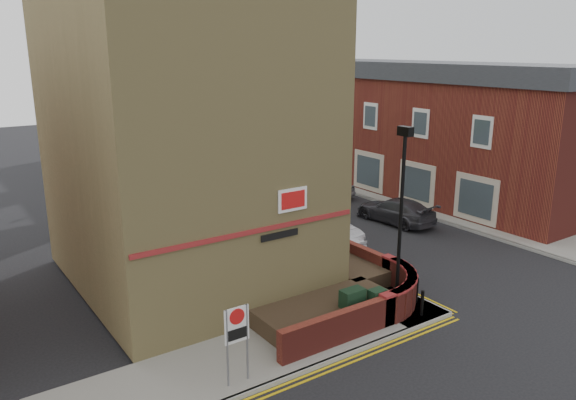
# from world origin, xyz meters

# --- Properties ---
(ground) EXTENTS (120.00, 120.00, 0.00)m
(ground) POSITION_xyz_m (0.00, 0.00, 0.00)
(ground) COLOR black
(ground) RESTS_ON ground
(pavement_corner) EXTENTS (13.00, 3.00, 0.12)m
(pavement_corner) POSITION_xyz_m (-3.50, 1.50, 0.06)
(pavement_corner) COLOR gray
(pavement_corner) RESTS_ON ground
(pavement_main) EXTENTS (2.00, 32.00, 0.12)m
(pavement_main) POSITION_xyz_m (2.00, 16.00, 0.06)
(pavement_main) COLOR gray
(pavement_main) RESTS_ON ground
(pavement_far) EXTENTS (4.00, 40.00, 0.12)m
(pavement_far) POSITION_xyz_m (13.00, 13.00, 0.06)
(pavement_far) COLOR gray
(pavement_far) RESTS_ON ground
(kerb_side) EXTENTS (13.00, 0.15, 0.12)m
(kerb_side) POSITION_xyz_m (-3.50, 0.00, 0.06)
(kerb_side) COLOR gray
(kerb_side) RESTS_ON ground
(kerb_main_near) EXTENTS (0.15, 32.00, 0.12)m
(kerb_main_near) POSITION_xyz_m (3.00, 16.00, 0.06)
(kerb_main_near) COLOR gray
(kerb_main_near) RESTS_ON ground
(kerb_main_far) EXTENTS (0.15, 40.00, 0.12)m
(kerb_main_far) POSITION_xyz_m (11.00, 13.00, 0.06)
(kerb_main_far) COLOR gray
(kerb_main_far) RESTS_ON ground
(yellow_lines_side) EXTENTS (13.00, 0.28, 0.01)m
(yellow_lines_side) POSITION_xyz_m (-3.50, -0.25, 0.01)
(yellow_lines_side) COLOR gold
(yellow_lines_side) RESTS_ON ground
(yellow_lines_main) EXTENTS (0.28, 32.00, 0.01)m
(yellow_lines_main) POSITION_xyz_m (3.25, 16.00, 0.01)
(yellow_lines_main) COLOR gold
(yellow_lines_main) RESTS_ON ground
(corner_building) EXTENTS (8.95, 10.40, 13.60)m
(corner_building) POSITION_xyz_m (-2.84, 8.00, 6.23)
(corner_building) COLOR tan
(corner_building) RESTS_ON ground
(garden_wall) EXTENTS (6.80, 6.00, 1.20)m
(garden_wall) POSITION_xyz_m (0.00, 2.50, 0.00)
(garden_wall) COLOR maroon
(garden_wall) RESTS_ON ground
(lamppost) EXTENTS (0.25, 0.50, 6.30)m
(lamppost) POSITION_xyz_m (1.60, 1.20, 3.34)
(lamppost) COLOR black
(lamppost) RESTS_ON pavement_corner
(utility_cabinet_large) EXTENTS (0.80, 0.45, 1.20)m
(utility_cabinet_large) POSITION_xyz_m (-0.30, 1.30, 0.72)
(utility_cabinet_large) COLOR black
(utility_cabinet_large) RESTS_ON pavement_corner
(utility_cabinet_small) EXTENTS (0.55, 0.40, 1.10)m
(utility_cabinet_small) POSITION_xyz_m (0.50, 1.00, 0.67)
(utility_cabinet_small) COLOR black
(utility_cabinet_small) RESTS_ON pavement_corner
(bollard_near) EXTENTS (0.11, 0.11, 0.90)m
(bollard_near) POSITION_xyz_m (2.00, 0.40, 0.57)
(bollard_near) COLOR black
(bollard_near) RESTS_ON pavement_corner
(bollard_far) EXTENTS (0.11, 0.11, 0.90)m
(bollard_far) POSITION_xyz_m (2.60, 1.20, 0.57)
(bollard_far) COLOR black
(bollard_far) RESTS_ON pavement_corner
(zone_sign) EXTENTS (0.72, 0.07, 2.20)m
(zone_sign) POSITION_xyz_m (-5.00, 0.50, 1.64)
(zone_sign) COLOR slate
(zone_sign) RESTS_ON pavement_corner
(far_terrace) EXTENTS (5.40, 30.40, 8.00)m
(far_terrace) POSITION_xyz_m (14.50, 17.00, 4.04)
(far_terrace) COLOR maroon
(far_terrace) RESTS_ON ground
(far_terrace_cream) EXTENTS (5.40, 12.40, 8.00)m
(far_terrace_cream) POSITION_xyz_m (14.50, 38.00, 4.05)
(far_terrace_cream) COLOR #BFB09D
(far_terrace_cream) RESTS_ON ground
(tree_near) EXTENTS (3.64, 3.65, 6.70)m
(tree_near) POSITION_xyz_m (2.00, 14.05, 4.70)
(tree_near) COLOR #382B1E
(tree_near) RESTS_ON pavement_main
(tree_mid) EXTENTS (4.03, 4.03, 7.42)m
(tree_mid) POSITION_xyz_m (2.00, 22.05, 5.20)
(tree_mid) COLOR #382B1E
(tree_mid) RESTS_ON pavement_main
(tree_far) EXTENTS (3.81, 3.81, 7.00)m
(tree_far) POSITION_xyz_m (2.00, 30.05, 4.91)
(tree_far) COLOR #382B1E
(tree_far) RESTS_ON pavement_main
(traffic_light_assembly) EXTENTS (0.20, 0.16, 4.20)m
(traffic_light_assembly) POSITION_xyz_m (2.40, 25.00, 2.78)
(traffic_light_assembly) COLOR black
(traffic_light_assembly) RESTS_ON pavement_main
(silver_car_near) EXTENTS (1.80, 4.58, 1.48)m
(silver_car_near) POSITION_xyz_m (3.91, 8.38, 0.74)
(silver_car_near) COLOR silver
(silver_car_near) RESTS_ON ground
(red_car_main) EXTENTS (3.79, 5.08, 1.28)m
(red_car_main) POSITION_xyz_m (3.60, 16.00, 0.64)
(red_car_main) COLOR maroon
(red_car_main) RESTS_ON ground
(grey_car_far) EXTENTS (2.18, 4.60, 1.29)m
(grey_car_far) POSITION_xyz_m (9.00, 8.64, 0.65)
(grey_car_far) COLOR #343439
(grey_car_far) RESTS_ON ground
(silver_car_far) EXTENTS (2.49, 3.91, 1.24)m
(silver_car_far) POSITION_xyz_m (9.27, 14.83, 0.62)
(silver_car_far) COLOR #94959A
(silver_car_far) RESTS_ON ground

